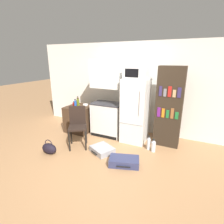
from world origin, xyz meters
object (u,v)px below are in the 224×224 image
object	(u,v)px
refrigerator	(135,111)
bottle_amber_beer	(78,100)
bowl	(85,105)
water_bottle_front	(149,144)
microwave	(137,72)
bookshelf	(169,107)
suitcase_small_flat	(124,161)
bottle_ketchup_red	(74,105)
bottle_blue_soda	(75,104)
side_table	(80,118)
suitcase_large_flat	(102,150)
chair	(78,123)
handbag	(49,148)
water_bottle_middle	(153,146)
bottle_olive_oil	(78,103)
kitchen_hutch	(107,102)

from	to	relation	value
refrigerator	bottle_amber_beer	bearing A→B (deg)	173.07
bowl	bottle_amber_beer	bearing A→B (deg)	159.06
bowl	water_bottle_front	world-z (taller)	bowl
microwave	bookshelf	xyz separation A→B (m)	(0.77, 0.13, -0.78)
microwave	bottle_amber_beer	world-z (taller)	microwave
microwave	suitcase_small_flat	size ratio (longest dim) A/B	0.82
bottle_ketchup_red	bowl	world-z (taller)	bottle_ketchup_red
bottle_blue_soda	water_bottle_front	distance (m)	2.17
side_table	suitcase_large_flat	distance (m)	1.48
bottle_ketchup_red	water_bottle_front	size ratio (longest dim) A/B	0.47
bottle_blue_soda	bottle_amber_beer	xyz separation A→B (m)	(-0.29, 0.50, -0.02)
side_table	bottle_amber_beer	world-z (taller)	bottle_amber_beer
microwave	chair	world-z (taller)	microwave
handbag	suitcase_small_flat	bearing A→B (deg)	10.65
bookshelf	handbag	distance (m)	2.87
bowl	water_bottle_middle	xyz separation A→B (m)	(2.10, -0.46, -0.62)
bottle_olive_oil	refrigerator	bearing A→B (deg)	2.22
handbag	chair	bearing A→B (deg)	59.95
water_bottle_front	water_bottle_middle	size ratio (longest dim) A/B	1.12
chair	water_bottle_front	world-z (taller)	chair
bottle_olive_oil	water_bottle_middle	world-z (taller)	bottle_olive_oil
bottle_amber_beer	bowl	world-z (taller)	bottle_amber_beer
refrigerator	bowl	world-z (taller)	refrigerator
microwave	suitcase_large_flat	size ratio (longest dim) A/B	0.89
kitchen_hutch	water_bottle_front	bearing A→B (deg)	-15.82
side_table	water_bottle_middle	bearing A→B (deg)	-7.87
kitchen_hutch	suitcase_small_flat	size ratio (longest dim) A/B	3.06
bowl	suitcase_small_flat	bearing A→B (deg)	-35.87
kitchen_hutch	bookshelf	bearing A→B (deg)	3.59
bottle_blue_soda	bowl	bearing A→B (deg)	79.30
refrigerator	microwave	bearing A→B (deg)	-106.58
bottle_olive_oil	kitchen_hutch	bearing A→B (deg)	6.29
water_bottle_middle	bottle_olive_oil	bearing A→B (deg)	172.36
suitcase_large_flat	water_bottle_front	xyz separation A→B (m)	(0.91, 0.58, 0.08)
bookshelf	bowl	world-z (taller)	bookshelf
kitchen_hutch	water_bottle_middle	xyz separation A→B (m)	(1.36, -0.40, -0.80)
bottle_olive_oil	bowl	size ratio (longest dim) A/B	1.60
bottle_olive_oil	side_table	bearing A→B (deg)	8.62
kitchen_hutch	side_table	bearing A→B (deg)	-173.80
refrigerator	chair	distance (m)	1.42
water_bottle_middle	suitcase_small_flat	bearing A→B (deg)	-117.48
bottle_amber_beer	suitcase_large_flat	world-z (taller)	bottle_amber_beer
bottle_olive_oil	suitcase_small_flat	bearing A→B (deg)	-30.23
side_table	handbag	bearing A→B (deg)	-83.54
bottle_amber_beer	water_bottle_middle	distance (m)	2.62
bottle_blue_soda	suitcase_large_flat	xyz separation A→B (m)	(1.15, -0.62, -0.77)
bottle_ketchup_red	handbag	bearing A→B (deg)	-79.22
side_table	bottle_blue_soda	xyz separation A→B (m)	(0.04, -0.22, 0.47)
handbag	water_bottle_front	xyz separation A→B (m)	(1.93, 1.13, 0.02)
bottle_ketchup_red	handbag	distance (m)	1.45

